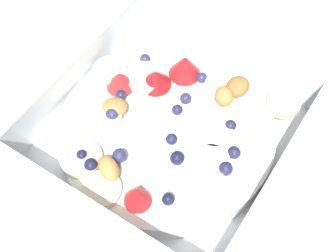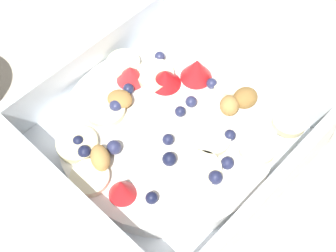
# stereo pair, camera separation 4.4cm
# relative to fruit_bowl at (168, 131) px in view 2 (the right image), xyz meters

# --- Properties ---
(ground_plane) EXTENTS (2.40, 2.40, 0.00)m
(ground_plane) POSITION_rel_fruit_bowl_xyz_m (0.00, 0.01, -0.02)
(ground_plane) COLOR beige
(fruit_bowl) EXTENTS (0.22, 0.22, 0.06)m
(fruit_bowl) POSITION_rel_fruit_bowl_xyz_m (0.00, 0.00, 0.00)
(fruit_bowl) COLOR white
(fruit_bowl) RESTS_ON ground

